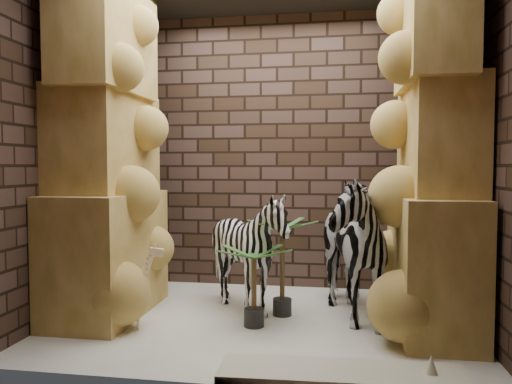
% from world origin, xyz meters
% --- Properties ---
extents(floor, '(3.50, 3.50, 0.00)m').
position_xyz_m(floor, '(0.00, 0.00, 0.00)').
color(floor, white).
rests_on(floor, ground).
extents(wall_back, '(3.50, 0.00, 3.50)m').
position_xyz_m(wall_back, '(0.00, 1.25, 1.50)').
color(wall_back, '#312015').
rests_on(wall_back, ground).
extents(wall_front, '(3.50, 0.00, 3.50)m').
position_xyz_m(wall_front, '(0.00, -1.25, 1.50)').
color(wall_front, '#312015').
rests_on(wall_front, ground).
extents(wall_left, '(0.00, 3.00, 3.00)m').
position_xyz_m(wall_left, '(-1.75, 0.00, 1.50)').
color(wall_left, '#312015').
rests_on(wall_left, ground).
extents(wall_right, '(0.00, 3.00, 3.00)m').
position_xyz_m(wall_right, '(1.75, 0.00, 1.50)').
color(wall_right, '#312015').
rests_on(wall_right, ground).
extents(rock_pillar_left, '(0.68, 1.30, 3.00)m').
position_xyz_m(rock_pillar_left, '(-1.40, 0.00, 1.50)').
color(rock_pillar_left, '#E5BB6E').
rests_on(rock_pillar_left, floor).
extents(rock_pillar_right, '(0.58, 1.25, 3.00)m').
position_xyz_m(rock_pillar_right, '(1.42, 0.00, 1.50)').
color(rock_pillar_right, '#E5BB6E').
rests_on(rock_pillar_right, floor).
extents(zebra_right, '(1.03, 1.40, 1.48)m').
position_xyz_m(zebra_right, '(0.68, 0.22, 0.74)').
color(zebra_right, white).
rests_on(zebra_right, floor).
extents(zebra_left, '(0.95, 1.15, 1.01)m').
position_xyz_m(zebra_left, '(-0.13, 0.21, 0.50)').
color(zebra_left, white).
rests_on(zebra_left, floor).
extents(giraffe_toy, '(0.39, 0.25, 0.72)m').
position_xyz_m(giraffe_toy, '(-1.05, -0.39, 0.36)').
color(giraffe_toy, '#FEECB4').
rests_on(giraffe_toy, floor).
extents(palm_front, '(0.36, 0.36, 0.88)m').
position_xyz_m(palm_front, '(0.17, 0.20, 0.44)').
color(palm_front, '#214B19').
rests_on(palm_front, floor).
extents(palm_back, '(0.36, 0.36, 0.68)m').
position_xyz_m(palm_back, '(-0.03, -0.14, 0.34)').
color(palm_back, '#214B19').
rests_on(palm_back, floor).
extents(surfboard, '(1.59, 0.45, 0.05)m').
position_xyz_m(surfboard, '(0.68, -1.02, 0.03)').
color(surfboard, beige).
rests_on(surfboard, floor).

